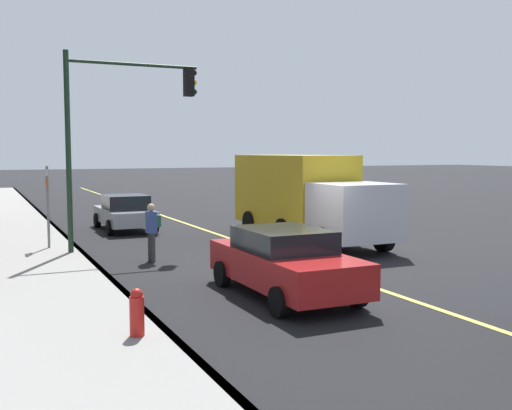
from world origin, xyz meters
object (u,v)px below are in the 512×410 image
(traffic_light_mast, at_px, (118,118))
(fire_hydrant, at_px, (137,317))
(truck_yellow, at_px, (304,195))
(car_silver, at_px, (125,213))
(street_sign_post, at_px, (48,202))
(pedestrian_with_backpack, at_px, (152,228))
(car_red, at_px, (284,261))

(traffic_light_mast, relative_size, fire_hydrant, 6.52)
(traffic_light_mast, distance_m, fire_hydrant, 9.91)
(truck_yellow, bearing_deg, fire_hydrant, 137.64)
(car_silver, relative_size, truck_yellow, 0.52)
(traffic_light_mast, xyz_separation_m, street_sign_post, (1.20, 2.00, -2.58))
(car_silver, bearing_deg, fire_hydrant, 168.05)
(car_silver, distance_m, fire_hydrant, 14.86)
(pedestrian_with_backpack, xyz_separation_m, street_sign_post, (2.98, 2.53, 0.62))
(car_red, bearing_deg, car_silver, 3.04)
(car_silver, relative_size, street_sign_post, 1.50)
(car_red, bearing_deg, pedestrian_with_backpack, 16.08)
(car_silver, xyz_separation_m, pedestrian_with_backpack, (-7.30, 0.86, 0.26))
(car_silver, xyz_separation_m, street_sign_post, (-4.32, 3.38, 0.88))
(car_red, bearing_deg, fire_hydrant, 117.67)
(car_red, distance_m, pedestrian_with_backpack, 5.50)
(fire_hydrant, bearing_deg, car_silver, -11.95)
(car_red, height_order, traffic_light_mast, traffic_light_mast)
(car_silver, height_order, truck_yellow, truck_yellow)
(car_silver, bearing_deg, street_sign_post, 141.92)
(truck_yellow, relative_size, pedestrian_with_backpack, 4.69)
(street_sign_post, bearing_deg, car_red, -153.89)
(car_silver, bearing_deg, car_red, -176.96)
(car_red, bearing_deg, street_sign_post, 26.11)
(car_red, xyz_separation_m, street_sign_post, (8.26, 4.05, 0.84))
(truck_yellow, bearing_deg, pedestrian_with_backpack, 106.55)
(car_silver, xyz_separation_m, car_red, (-12.58, -0.67, 0.05))
(car_red, relative_size, street_sign_post, 1.64)
(street_sign_post, xyz_separation_m, fire_hydrant, (-10.23, -0.31, -1.14))
(car_silver, xyz_separation_m, truck_yellow, (-5.51, -5.16, 0.89))
(car_red, relative_size, pedestrian_with_backpack, 2.65)
(car_silver, distance_m, car_red, 12.59)
(car_silver, distance_m, pedestrian_with_backpack, 7.35)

